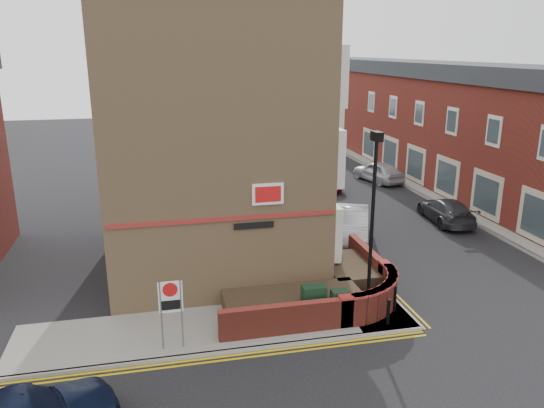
{
  "coord_description": "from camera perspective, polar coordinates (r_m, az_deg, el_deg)",
  "views": [
    {
      "loc": [
        -5.2,
        -14.1,
        8.9
      ],
      "look_at": [
        -1.12,
        4.0,
        3.44
      ],
      "focal_mm": 35.0,
      "sensor_mm": 36.0,
      "label": 1
    }
  ],
  "objects": [
    {
      "name": "pavement_main",
      "position": [
        32.18,
        0.73,
        0.45
      ],
      "size": [
        2.0,
        32.0,
        0.12
      ],
      "primitive_type": "cube",
      "color": "gray",
      "rests_on": "ground"
    },
    {
      "name": "yellow_lines_main",
      "position": [
        32.5,
        2.87,
        0.49
      ],
      "size": [
        0.28,
        32.0,
        0.01
      ],
      "primitive_type": "cube",
      "color": "gold",
      "rests_on": "ground"
    },
    {
      "name": "kerb_side",
      "position": [
        16.72,
        -5.13,
        -15.58
      ],
      "size": [
        13.0,
        0.15,
        0.12
      ],
      "primitive_type": "cube",
      "color": "gray",
      "rests_on": "ground"
    },
    {
      "name": "far_terrace",
      "position": [
        37.13,
        19.68,
        7.93
      ],
      "size": [
        5.4,
        30.4,
        8.0
      ],
      "color": "maroon",
      "rests_on": "ground"
    },
    {
      "name": "lamppost",
      "position": [
        17.64,
        10.7,
        -2.26
      ],
      "size": [
        0.25,
        0.5,
        6.3
      ],
      "color": "black",
      "rests_on": "pavement_corner"
    },
    {
      "name": "pavement_corner",
      "position": [
        18.01,
        -5.79,
        -13.1
      ],
      "size": [
        13.0,
        3.0,
        0.12
      ],
      "primitive_type": "cube",
      "color": "gray",
      "rests_on": "ground"
    },
    {
      "name": "far_terrace_cream",
      "position": [
        55.91,
        8.15,
        11.25
      ],
      "size": [
        5.4,
        12.4,
        8.0
      ],
      "color": "#C0B59F",
      "rests_on": "ground"
    },
    {
      "name": "garden_wall",
      "position": [
        19.53,
        4.26,
        -10.75
      ],
      "size": [
        6.8,
        6.0,
        1.2
      ],
      "primitive_type": null,
      "color": "maroon",
      "rests_on": "ground"
    },
    {
      "name": "zone_sign",
      "position": [
        16.3,
        -10.83,
        -10.35
      ],
      "size": [
        0.72,
        0.07,
        2.2
      ],
      "color": "slate",
      "rests_on": "pavement_corner"
    },
    {
      "name": "corner_building",
      "position": [
        22.38,
        -6.66,
        9.43
      ],
      "size": [
        8.95,
        10.4,
        13.6
      ],
      "color": "#A78259",
      "rests_on": "ground"
    },
    {
      "name": "red_car_main",
      "position": [
        35.18,
        4.19,
        2.93
      ],
      "size": [
        4.03,
        5.78,
        1.47
      ],
      "primitive_type": "imported",
      "rotation": [
        0.0,
        0.0,
        0.33
      ],
      "color": "maroon",
      "rests_on": "ground"
    },
    {
      "name": "ground",
      "position": [
        17.46,
        6.7,
        -14.37
      ],
      "size": [
        120.0,
        120.0,
        0.0
      ],
      "primitive_type": "plane",
      "color": "black",
      "rests_on": "ground"
    },
    {
      "name": "silver_car_far",
      "position": [
        37.45,
        11.38,
        3.44
      ],
      "size": [
        2.66,
        4.47,
        1.43
      ],
      "primitive_type": "imported",
      "rotation": [
        0.0,
        0.0,
        3.39
      ],
      "color": "silver",
      "rests_on": "ground"
    },
    {
      "name": "traffic_light_assembly",
      "position": [
        40.29,
        -1.69,
        7.65
      ],
      "size": [
        0.2,
        0.16,
        4.2
      ],
      "color": "black",
      "rests_on": "pavement_main"
    },
    {
      "name": "yellow_lines_side",
      "position": [
        16.54,
        -5.0,
        -16.19
      ],
      "size": [
        13.0,
        0.28,
        0.01
      ],
      "primitive_type": "cube",
      "color": "gold",
      "rests_on": "ground"
    },
    {
      "name": "tree_mid",
      "position": [
        37.04,
        -1.45,
        10.65
      ],
      "size": [
        4.03,
        4.03,
        7.42
      ],
      "color": "#382B1E",
      "rests_on": "pavement_main"
    },
    {
      "name": "pavement_far",
      "position": [
        33.81,
        20.42,
        0.18
      ],
      "size": [
        4.0,
        40.0,
        0.12
      ],
      "primitive_type": "cube",
      "color": "gray",
      "rests_on": "ground"
    },
    {
      "name": "kerb_main_near",
      "position": [
        32.42,
        2.45,
        0.56
      ],
      "size": [
        0.15,
        32.0,
        0.12
      ],
      "primitive_type": "cube",
      "color": "gray",
      "rests_on": "ground"
    },
    {
      "name": "tree_near",
      "position": [
        29.35,
        1.65,
        8.17
      ],
      "size": [
        3.64,
        3.65,
        6.7
      ],
      "color": "#382B1E",
      "rests_on": "pavement_main"
    },
    {
      "name": "grey_car_far",
      "position": [
        29.58,
        18.2,
        -0.67
      ],
      "size": [
        2.22,
        4.55,
        1.27
      ],
      "primitive_type": "imported",
      "rotation": [
        0.0,
        0.0,
        3.04
      ],
      "color": "#2C2C30",
      "rests_on": "ground"
    },
    {
      "name": "kerb_main_far",
      "position": [
        32.78,
        17.48,
        -0.03
      ],
      "size": [
        0.15,
        40.0,
        0.12
      ],
      "primitive_type": "cube",
      "color": "gray",
      "rests_on": "ground"
    },
    {
      "name": "silver_car_near",
      "position": [
        25.75,
        8.44,
        -2.19
      ],
      "size": [
        3.25,
        4.96,
        1.54
      ],
      "primitive_type": "imported",
      "rotation": [
        0.0,
        0.0,
        -0.38
      ],
      "color": "#A9AAB0",
      "rests_on": "ground"
    },
    {
      "name": "utility_cabinet_small",
      "position": [
        18.11,
        7.24,
        -10.77
      ],
      "size": [
        0.55,
        0.4,
        1.1
      ],
      "primitive_type": "cube",
      "color": "black",
      "rests_on": "pavement_corner"
    },
    {
      "name": "utility_cabinet_large",
      "position": [
        18.11,
        4.5,
        -10.51
      ],
      "size": [
        0.8,
        0.45,
        1.2
      ],
      "primitive_type": "cube",
      "color": "black",
      "rests_on": "pavement_corner"
    },
    {
      "name": "bollard_far",
      "position": [
        19.08,
        13.06,
        -9.94
      ],
      "size": [
        0.11,
        0.11,
        0.9
      ],
      "primitive_type": "cylinder",
      "color": "black",
      "rests_on": "pavement_corner"
    },
    {
      "name": "tree_far",
      "position": [
        44.9,
        -3.49,
        11.27
      ],
      "size": [
        3.81,
        3.81,
        7.0
      ],
      "color": "#382B1E",
      "rests_on": "pavement_main"
    },
    {
      "name": "bollard_near",
      "position": [
        18.2,
        12.41,
        -11.25
      ],
      "size": [
        0.11,
        0.11,
        0.9
      ],
      "primitive_type": "cylinder",
      "color": "black",
      "rests_on": "pavement_corner"
    }
  ]
}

